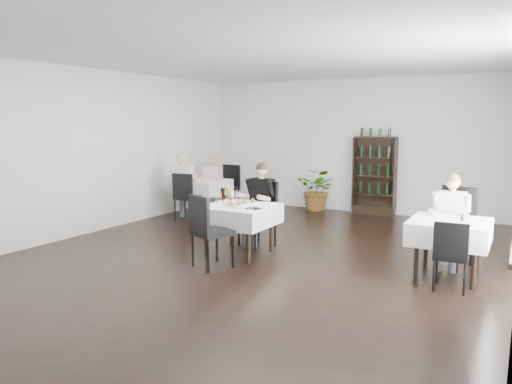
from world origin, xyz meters
TOP-DOWN VIEW (x-y plane):
  - room_shell at (0.00, 0.00)m, footprint 9.00×9.00m
  - wine_shelf at (0.60, 4.31)m, footprint 0.90×0.28m
  - main_table at (-0.30, 0.00)m, footprint 1.03×1.03m
  - left_table at (-2.70, 2.50)m, footprint 0.98×0.98m
  - right_table at (2.70, 0.30)m, footprint 0.98×0.98m
  - potted_tree at (-0.67, 4.20)m, footprint 0.92×0.81m
  - main_chair_far at (-0.29, 0.69)m, footprint 0.64×0.64m
  - main_chair_near at (-0.32, -0.84)m, footprint 0.62×0.62m
  - left_chair_far at (-2.55, 3.31)m, footprint 0.52×0.53m
  - left_chair_near at (-2.59, 1.73)m, footprint 0.50×0.50m
  - right_chair_far at (2.66, 0.98)m, footprint 0.65×0.65m
  - right_chair_near at (2.79, -0.24)m, footprint 0.41×0.42m
  - diner_main at (-0.33, 0.70)m, footprint 0.55×0.57m
  - diner_left_far at (-2.80, 2.99)m, footprint 0.52×0.55m
  - diner_left_near at (-2.79, 1.87)m, footprint 0.62×0.65m
  - diner_right_far at (2.64, 0.82)m, footprint 0.50×0.50m
  - plate_far at (-0.26, 0.20)m, footprint 0.32×0.32m
  - plate_near at (-0.32, -0.11)m, footprint 0.27×0.27m
  - pilsner_dark at (-0.55, -0.07)m, footprint 0.08×0.08m
  - pilsner_lager at (-0.52, 0.05)m, footprint 0.08×0.08m
  - coke_bottle at (-0.47, 0.05)m, footprint 0.06×0.06m
  - napkin_cutlery at (0.04, -0.16)m, footprint 0.20×0.22m
  - pepper_mill at (2.84, 0.33)m, footprint 0.04×0.04m

SIDE VIEW (x-z plane):
  - potted_tree at x=-0.67m, z-range 0.00..0.98m
  - right_chair_near at x=2.79m, z-range 0.06..0.93m
  - left_chair_near at x=-2.59m, z-range 0.07..1.07m
  - main_chair_near at x=-0.32m, z-range 0.07..1.11m
  - left_chair_far at x=-2.55m, z-range 0.07..1.12m
  - main_chair_far at x=-0.29m, z-range 0.08..1.15m
  - left_table at x=-2.70m, z-range 0.24..1.01m
  - right_table at x=2.70m, z-range 0.24..1.01m
  - main_table at x=-0.30m, z-range 0.24..1.01m
  - right_chair_far at x=2.66m, z-range 0.08..1.20m
  - diner_left_far at x=-2.80m, z-range 0.10..1.39m
  - diner_right_far at x=2.64m, z-range 0.11..1.43m
  - napkin_cutlery at x=0.04m, z-range 0.77..0.79m
  - plate_far at x=-0.26m, z-range 0.75..0.83m
  - plate_near at x=-0.32m, z-range 0.75..0.83m
  - diner_main at x=-0.33m, z-range 0.11..1.48m
  - pepper_mill at x=2.84m, z-range 0.77..0.86m
  - diner_left_near at x=-2.79m, z-range 0.11..1.53m
  - wine_shelf at x=0.60m, z-range -0.03..1.72m
  - coke_bottle at x=-0.47m, z-range 0.75..0.99m
  - pilsner_dark at x=-0.55m, z-range 0.74..1.07m
  - pilsner_lager at x=-0.52m, z-range 0.74..1.07m
  - room_shell at x=0.00m, z-range -3.00..6.00m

